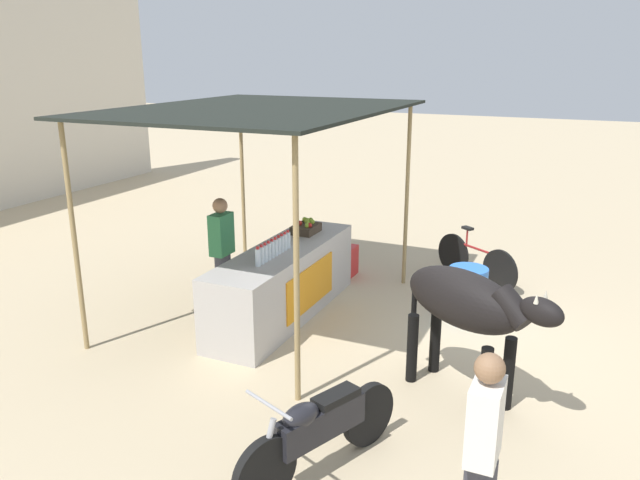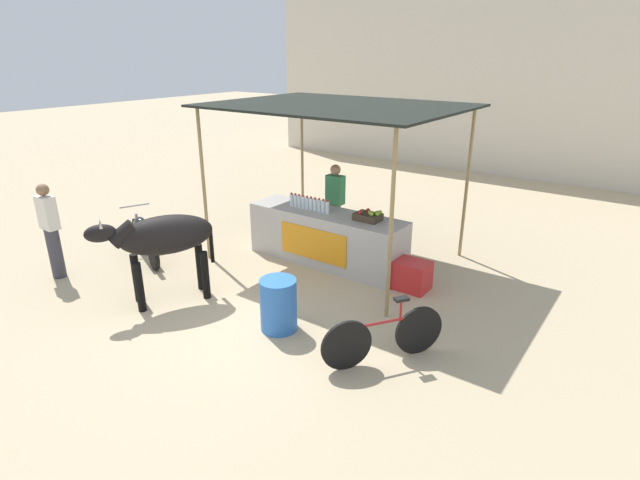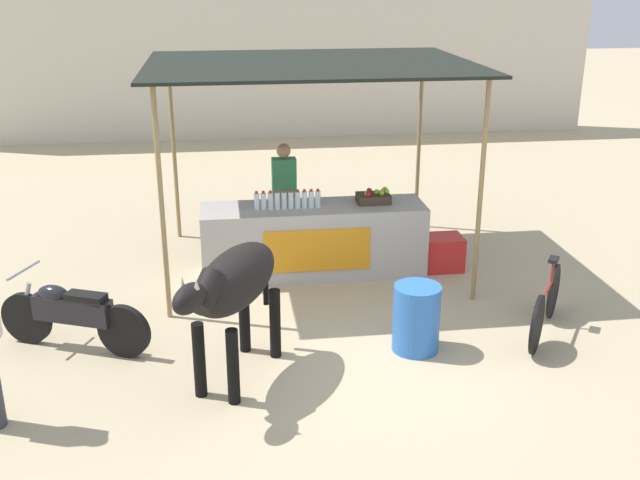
# 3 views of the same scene
# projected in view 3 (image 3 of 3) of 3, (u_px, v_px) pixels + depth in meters

# --- Properties ---
(ground_plane) EXTENTS (60.00, 60.00, 0.00)m
(ground_plane) POSITION_uv_depth(u_px,v_px,m) (339.00, 348.00, 8.26)
(ground_plane) COLOR tan
(building_wall_far) EXTENTS (16.00, 0.50, 5.39)m
(building_wall_far) POSITION_uv_depth(u_px,v_px,m) (266.00, 24.00, 17.70)
(building_wall_far) COLOR beige
(building_wall_far) RESTS_ON ground
(stall_counter) EXTENTS (3.00, 0.82, 0.96)m
(stall_counter) POSITION_uv_depth(u_px,v_px,m) (313.00, 240.00, 10.14)
(stall_counter) COLOR #B2ADA8
(stall_counter) RESTS_ON ground
(stall_awning) EXTENTS (4.20, 3.20, 2.81)m
(stall_awning) POSITION_uv_depth(u_px,v_px,m) (310.00, 71.00, 9.66)
(stall_awning) COLOR black
(stall_awning) RESTS_ON ground
(water_bottle_row) EXTENTS (0.88, 0.07, 0.25)m
(water_bottle_row) POSITION_uv_depth(u_px,v_px,m) (287.00, 200.00, 9.85)
(water_bottle_row) COLOR silver
(water_bottle_row) RESTS_ON stall_counter
(fruit_crate) EXTENTS (0.44, 0.32, 0.18)m
(fruit_crate) POSITION_uv_depth(u_px,v_px,m) (374.00, 197.00, 10.11)
(fruit_crate) COLOR #3F3326
(fruit_crate) RESTS_ON stall_counter
(vendor_behind_counter) EXTENTS (0.34, 0.22, 1.65)m
(vendor_behind_counter) POSITION_uv_depth(u_px,v_px,m) (284.00, 199.00, 10.68)
(vendor_behind_counter) COLOR #383842
(vendor_behind_counter) RESTS_ON ground
(cooler_box) EXTENTS (0.60, 0.44, 0.48)m
(cooler_box) POSITION_uv_depth(u_px,v_px,m) (440.00, 253.00, 10.36)
(cooler_box) COLOR red
(cooler_box) RESTS_ON ground
(water_barrel) EXTENTS (0.51, 0.51, 0.75)m
(water_barrel) POSITION_uv_depth(u_px,v_px,m) (416.00, 318.00, 8.12)
(water_barrel) COLOR blue
(water_barrel) RESTS_ON ground
(cow) EXTENTS (1.19, 1.77, 1.44)m
(cow) POSITION_uv_depth(u_px,v_px,m) (234.00, 285.00, 7.32)
(cow) COLOR black
(cow) RESTS_ON ground
(motorcycle_parked) EXTENTS (1.69, 0.86, 0.90)m
(motorcycle_parked) POSITION_uv_depth(u_px,v_px,m) (71.00, 314.00, 8.10)
(motorcycle_parked) COLOR black
(motorcycle_parked) RESTS_ON ground
(bicycle_leaning) EXTENTS (0.96, 1.40, 0.85)m
(bicycle_leaning) POSITION_uv_depth(u_px,v_px,m) (546.00, 305.00, 8.49)
(bicycle_leaning) COLOR black
(bicycle_leaning) RESTS_ON ground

